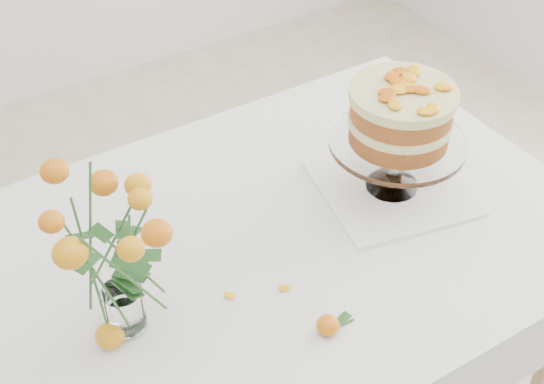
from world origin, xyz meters
The scene contains 8 objects.
table centered at (0.00, 0.00, 0.67)m, with size 1.43×0.93×0.76m.
napkin centered at (0.35, -0.01, 0.76)m, with size 0.31×0.31×0.01m, color white.
cake_stand centered at (0.35, -0.01, 0.94)m, with size 0.30×0.30×0.27m.
rose_vase centered at (-0.32, -0.06, 0.98)m, with size 0.30×0.30×0.38m.
loose_rose_near centered at (-0.36, -0.09, 0.78)m, with size 0.10×0.05×0.05m.
loose_rose_far centered at (-0.01, -0.27, 0.77)m, with size 0.08×0.04×0.04m.
stray_petal_a centered at (-0.12, -0.10, 0.76)m, with size 0.03×0.02×0.00m, color #FFAA10.
stray_petal_b centered at (-0.02, -0.14, 0.76)m, with size 0.03×0.02×0.00m, color #FFAA10.
Camera 1 is at (-0.57, -0.98, 1.86)m, focal length 50.00 mm.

